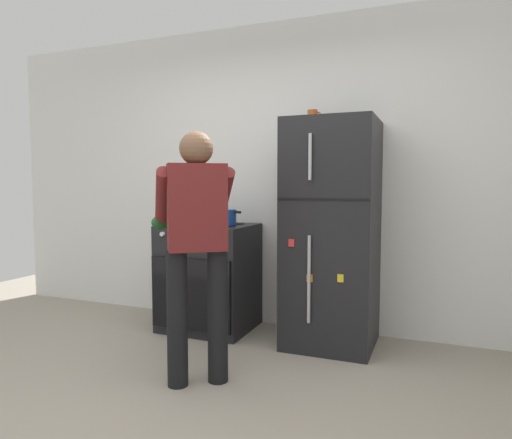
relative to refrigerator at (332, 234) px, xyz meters
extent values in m
plane|color=#9E9384|center=(-0.52, -1.57, -0.89)|extent=(8.00, 8.00, 0.00)
cube|color=white|center=(-0.52, 0.38, 0.46)|extent=(6.00, 0.10, 2.70)
cube|color=black|center=(0.00, 0.00, 0.00)|extent=(0.68, 0.68, 1.77)
cube|color=black|center=(0.00, -0.34, 0.28)|extent=(0.67, 0.01, 0.01)
cylinder|color=#B7B7BC|center=(-0.08, -0.36, -0.30)|extent=(0.02, 0.02, 0.64)
cylinder|color=#B7B7BC|center=(-0.08, -0.36, 0.58)|extent=(0.02, 0.02, 0.33)
cube|color=orange|center=(-0.09, -0.35, -0.30)|extent=(0.04, 0.01, 0.06)
cube|color=yellow|center=(0.14, -0.35, -0.28)|extent=(0.04, 0.01, 0.06)
cube|color=red|center=(-0.23, -0.35, -0.04)|extent=(0.04, 0.01, 0.06)
cube|color=black|center=(-1.09, 0.00, -0.42)|extent=(0.76, 0.64, 0.92)
cube|color=black|center=(-1.09, -0.32, -0.50)|extent=(0.53, 0.01, 0.33)
cylinder|color=black|center=(-1.27, -0.14, 0.04)|extent=(0.17, 0.17, 0.01)
cylinder|color=black|center=(-0.91, -0.14, 0.04)|extent=(0.17, 0.17, 0.01)
cylinder|color=black|center=(-1.27, 0.14, 0.04)|extent=(0.17, 0.17, 0.01)
cylinder|color=black|center=(-0.91, 0.14, 0.04)|extent=(0.17, 0.17, 0.01)
cylinder|color=silver|center=(-1.35, -0.33, -0.02)|extent=(0.04, 0.03, 0.04)
cylinder|color=silver|center=(-1.18, -0.33, -0.02)|extent=(0.04, 0.03, 0.04)
cylinder|color=silver|center=(-1.00, -0.33, -0.02)|extent=(0.04, 0.03, 0.04)
cylinder|color=silver|center=(-0.83, -0.33, -0.02)|extent=(0.04, 0.03, 0.04)
cube|color=black|center=(-1.09, -0.33, -0.51)|extent=(0.72, 0.03, 0.59)
cylinder|color=black|center=(-0.73, -1.12, -0.46)|extent=(0.13, 0.13, 0.86)
cylinder|color=black|center=(-0.52, -0.97, -0.46)|extent=(0.13, 0.13, 0.86)
cube|color=maroon|center=(-0.62, -1.05, 0.24)|extent=(0.41, 0.37, 0.54)
sphere|color=brown|center=(-0.62, -1.05, 0.61)|extent=(0.21, 0.21, 0.21)
sphere|color=#2B2B2B|center=(-0.62, -1.05, 0.57)|extent=(0.15, 0.15, 0.15)
cylinder|color=maroon|center=(-0.92, -0.98, 0.29)|extent=(0.36, 0.46, 0.41)
cylinder|color=maroon|center=(-0.59, -0.75, 0.29)|extent=(0.36, 0.46, 0.41)
ellipsoid|color=#1E5123|center=(-1.04, -0.81, 0.12)|extent=(0.12, 0.18, 0.10)
ellipsoid|color=#1E5123|center=(-0.72, -0.57, 0.12)|extent=(0.12, 0.18, 0.10)
cylinder|color=#19479E|center=(-0.93, -0.05, 0.11)|extent=(0.23, 0.23, 0.13)
cube|color=black|center=(-1.07, -0.05, 0.15)|extent=(0.05, 0.03, 0.02)
cube|color=black|center=(-0.79, -0.05, 0.15)|extent=(0.05, 0.03, 0.02)
cylinder|color=#B24C1E|center=(-0.18, 0.05, 0.93)|extent=(0.08, 0.08, 0.10)
torus|color=#B24C1E|center=(-0.14, 0.05, 0.94)|extent=(0.06, 0.01, 0.06)
camera|label=1|loc=(0.77, -3.54, 0.38)|focal=31.98mm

